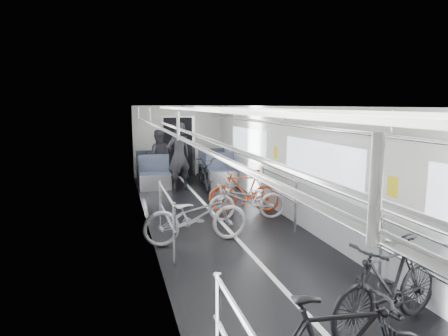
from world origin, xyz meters
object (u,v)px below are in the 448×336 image
(bike_left_far, at_px, (196,216))
(person_standing, at_px, (179,156))
(bike_right_mid, at_px, (247,200))
(bike_right_far, at_px, (245,191))
(person_seated, at_px, (158,156))
(bike_aisle, at_px, (205,172))
(bike_right_near, at_px, (389,284))

(bike_left_far, relative_size, person_standing, 0.97)
(bike_right_mid, xyz_separation_m, bike_right_far, (0.14, 0.60, 0.06))
(bike_right_mid, xyz_separation_m, person_seated, (-1.36, 4.63, 0.40))
(bike_right_mid, bearing_deg, person_seated, -158.43)
(bike_left_far, relative_size, bike_right_mid, 1.13)
(bike_right_mid, distance_m, bike_aisle, 3.43)
(bike_right_near, bearing_deg, person_seated, 174.07)
(bike_right_far, relative_size, person_seated, 0.98)
(bike_right_near, bearing_deg, bike_right_far, 164.46)
(bike_right_far, bearing_deg, bike_left_far, -28.02)
(bike_right_near, relative_size, person_standing, 0.89)
(bike_right_near, distance_m, bike_aisle, 7.81)
(bike_aisle, bearing_deg, bike_right_near, -85.31)
(bike_right_mid, xyz_separation_m, person_standing, (-0.91, 3.42, 0.53))
(bike_right_mid, bearing_deg, bike_right_far, 171.78)
(bike_right_near, relative_size, bike_right_far, 1.05)
(bike_aisle, distance_m, person_seated, 1.75)
(bike_left_far, bearing_deg, bike_right_far, -44.02)
(bike_right_near, xyz_separation_m, person_standing, (-1.03, 7.80, 0.45))
(bike_aisle, distance_m, person_standing, 0.90)
(bike_left_far, xyz_separation_m, bike_aisle, (1.18, 4.53, -0.02))
(bike_left_far, bearing_deg, bike_right_mid, -53.46)
(bike_right_near, xyz_separation_m, bike_right_mid, (-0.12, 4.38, -0.08))
(person_standing, relative_size, person_seated, 1.16)
(bike_right_near, relative_size, bike_right_mid, 1.03)
(bike_right_far, xyz_separation_m, bike_aisle, (-0.29, 2.82, -0.02))
(bike_right_near, xyz_separation_m, bike_aisle, (-0.27, 7.80, -0.04))
(person_standing, bearing_deg, person_seated, -88.53)
(bike_right_far, relative_size, bike_aisle, 0.90)
(bike_aisle, relative_size, person_standing, 0.94)
(bike_right_near, bearing_deg, bike_left_far, -171.34)
(bike_right_near, height_order, bike_aisle, bike_right_near)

